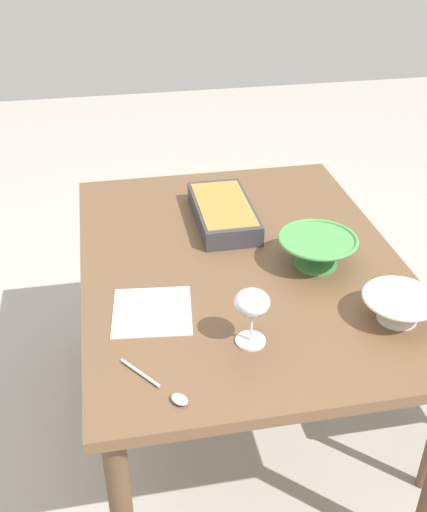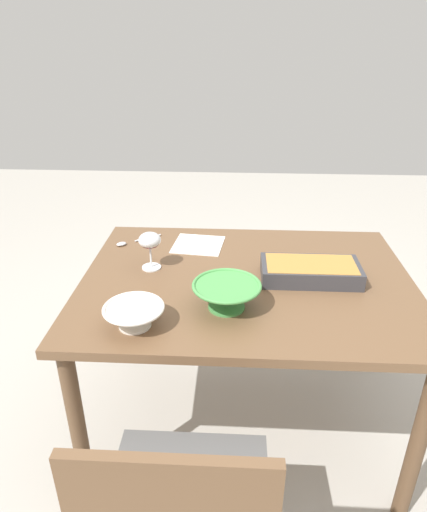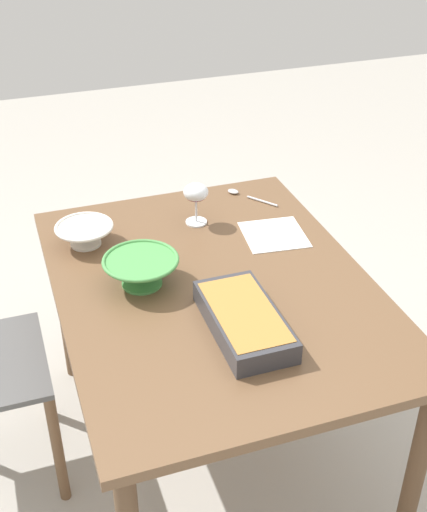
{
  "view_description": "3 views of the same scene",
  "coord_description": "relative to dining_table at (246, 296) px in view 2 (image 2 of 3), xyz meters",
  "views": [
    {
      "loc": [
        -1.52,
        0.37,
        1.72
      ],
      "look_at": [
        -0.02,
        0.09,
        0.76
      ],
      "focal_mm": 43.16,
      "sensor_mm": 36.0,
      "label": 1
    },
    {
      "loc": [
        -0.05,
        -1.51,
        1.57
      ],
      "look_at": [
        -0.13,
        -0.02,
        0.83
      ],
      "focal_mm": 31.63,
      "sensor_mm": 36.0,
      "label": 2
    },
    {
      "loc": [
        1.64,
        -0.56,
        1.94
      ],
      "look_at": [
        -0.11,
        0.04,
        0.75
      ],
      "focal_mm": 48.13,
      "sensor_mm": 36.0,
      "label": 3
    }
  ],
  "objects": [
    {
      "name": "wine_glass",
      "position": [
        -0.38,
        0.06,
        0.19
      ],
      "size": [
        0.09,
        0.09,
        0.15
      ],
      "color": "white",
      "rests_on": "dining_table"
    },
    {
      "name": "mixing_bowl",
      "position": [
        -0.07,
        -0.21,
        0.13
      ],
      "size": [
        0.23,
        0.23,
        0.09
      ],
      "color": "#4C994C",
      "rests_on": "dining_table"
    },
    {
      "name": "dining_table",
      "position": [
        0.0,
        0.0,
        0.0
      ],
      "size": [
        1.26,
        0.95,
        0.73
      ],
      "color": "brown",
      "rests_on": "ground_plane"
    },
    {
      "name": "casserole_dish",
      "position": [
        0.24,
        0.01,
        0.12
      ],
      "size": [
        0.37,
        0.18,
        0.07
      ],
      "color": "#38383D",
      "rests_on": "dining_table"
    },
    {
      "name": "serving_spoon",
      "position": [
        -0.52,
        0.29,
        0.09
      ],
      "size": [
        0.18,
        0.14,
        0.01
      ],
      "color": "silver",
      "rests_on": "dining_table"
    },
    {
      "name": "small_bowl",
      "position": [
        -0.36,
        -0.33,
        0.12
      ],
      "size": [
        0.2,
        0.2,
        0.07
      ],
      "color": "white",
      "rests_on": "dining_table"
    },
    {
      "name": "napkin",
      "position": [
        -0.21,
        0.29,
        0.08
      ],
      "size": [
        0.23,
        0.23,
        0.0
      ],
      "primitive_type": "cube",
      "rotation": [
        0.0,
        0.0,
        -0.11
      ],
      "color": "white",
      "rests_on": "dining_table"
    },
    {
      "name": "ground_plane",
      "position": [
        0.0,
        0.0,
        -0.64
      ],
      "size": [
        8.0,
        8.0,
        0.0
      ],
      "primitive_type": "plane",
      "color": "#B2ADA3"
    }
  ]
}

